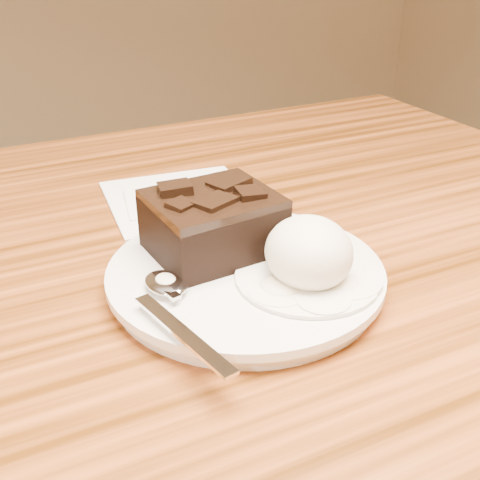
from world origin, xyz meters
name	(u,v)px	position (x,y,z in m)	size (l,w,h in m)	color
plate	(245,278)	(0.10, -0.06, 0.76)	(0.23, 0.23, 0.02)	silver
brownie	(213,227)	(0.09, -0.02, 0.79)	(0.10, 0.09, 0.05)	black
ice_cream_scoop	(309,253)	(0.13, -0.10, 0.79)	(0.07, 0.07, 0.06)	#F1EACE
melt_puddle	(307,278)	(0.13, -0.10, 0.77)	(0.12, 0.12, 0.00)	silver
spoon	(166,285)	(0.03, -0.06, 0.77)	(0.03, 0.17, 0.01)	silver
napkin	(181,198)	(0.12, 0.13, 0.75)	(0.15, 0.15, 0.01)	white
crumb_a	(249,261)	(0.10, -0.05, 0.77)	(0.01, 0.01, 0.00)	black
crumb_b	(335,290)	(0.14, -0.12, 0.77)	(0.01, 0.01, 0.00)	black
crumb_c	(336,280)	(0.15, -0.11, 0.77)	(0.01, 0.00, 0.00)	black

